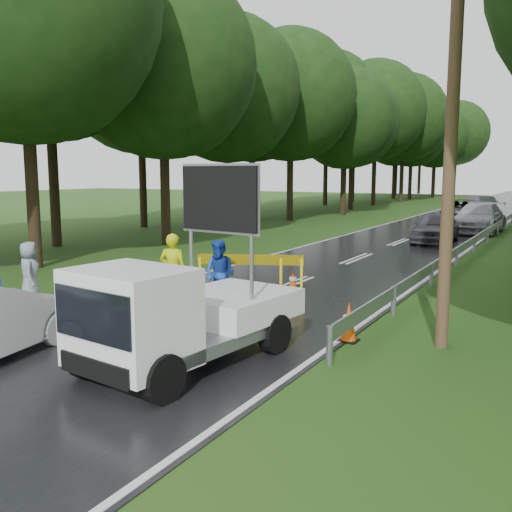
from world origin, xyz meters
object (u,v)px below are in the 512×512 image
Objects in this scene: officer at (173,271)px; queue_car_second at (478,218)px; civilian at (220,274)px; queue_car_third at (464,211)px; work_truck at (179,316)px; barrier at (250,265)px; queue_car_fourth at (480,206)px; queue_car_first at (436,227)px.

officer reaches higher than queue_car_second.
queue_car_third is at bearing 87.79° from civilian.
work_truck is 4.43m from civilian.
queue_car_second is (1.08, 26.13, -0.12)m from work_truck.
queue_car_fourth reaches higher than barrier.
work_truck reaches higher than barrier.
work_truck is at bearing -92.19° from queue_car_third.
queue_car_fourth reaches higher than queue_car_first.
civilian is at bearing -95.03° from queue_car_second.
barrier is 0.58× the size of queue_car_fourth.
civilian is 0.39× the size of queue_car_first.
work_truck reaches higher than civilian.
queue_car_third is (1.03, 26.68, -0.12)m from barrier.
officer reaches higher than queue_car_first.
civilian is at bearing -85.26° from queue_car_fourth.
queue_car_second is at bearing 94.78° from work_truck.
officer is 0.41× the size of queue_car_fourth.
queue_car_first is 19.21m from queue_car_fourth.
queue_car_fourth is at bearing 64.45° from barrier.
officer is 35.94m from queue_car_fourth.
work_truck is 1.03× the size of queue_car_first.
work_truck is 2.42× the size of officer.
queue_car_second is at bearing -75.77° from queue_car_fourth.
barrier is at bearing 87.21° from civilian.
queue_car_fourth is at bearing 98.20° from work_truck.
queue_car_fourth is at bearing -110.06° from officer.
work_truck is 26.15m from queue_car_second.
barrier is at bearing -85.22° from queue_car_fourth.
officer is 23.01m from queue_car_second.
queue_car_third is at bearing -83.23° from queue_car_fourth.
work_truck is at bearing 111.90° from officer.
queue_car_third is at bearing -110.95° from officer.
barrier is 0.60× the size of queue_car_first.
work_truck is 39.34m from queue_car_fourth.
civilian is 0.37× the size of queue_car_fourth.
queue_car_second reaches higher than queue_car_third.
barrier is 26.70m from queue_car_third.
civilian is (-0.07, -1.39, -0.03)m from barrier.
queue_car_third is at bearing 91.48° from queue_car_first.
queue_car_fourth is at bearing 86.89° from queue_car_third.
queue_car_second is 6.25m from queue_car_third.
work_truck reaches higher than queue_car_first.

